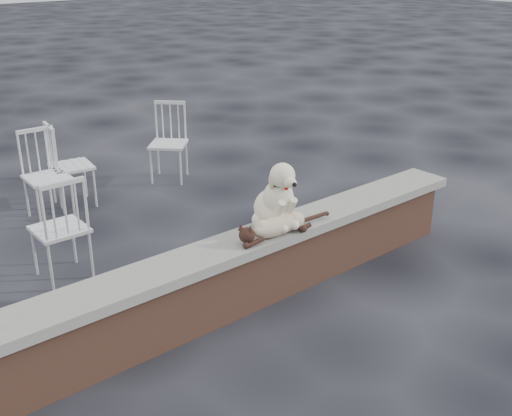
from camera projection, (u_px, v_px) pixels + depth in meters
ground at (169, 337)px, 4.65m from camera, size 60.00×60.00×0.00m
brick_wall at (168, 308)px, 4.55m from camera, size 6.00×0.30×0.50m
capstone at (165, 272)px, 4.44m from camera, size 6.20×0.40×0.08m
dog at (273, 193)px, 4.97m from camera, size 0.43×0.54×0.58m
cat at (278, 224)px, 4.90m from camera, size 1.10×0.38×0.18m
chair_c at (59, 227)px, 5.33m from camera, size 0.57×0.57×0.94m
chair_d at (168, 143)px, 7.61m from camera, size 0.79×0.79×0.94m
chair_b at (47, 176)px, 6.51m from camera, size 0.58×0.58×0.94m
chair_e at (71, 165)px, 6.85m from camera, size 0.64×0.64×0.94m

